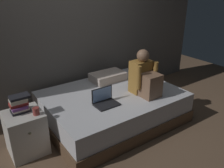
% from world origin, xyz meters
% --- Properties ---
extents(ground_plane, '(8.00, 8.00, 0.00)m').
position_xyz_m(ground_plane, '(0.00, 0.00, 0.00)').
color(ground_plane, brown).
extents(wall_back, '(5.60, 0.10, 2.70)m').
position_xyz_m(wall_back, '(0.00, 1.20, 1.35)').
color(wall_back, '#605B56').
rests_on(wall_back, ground_plane).
extents(bed, '(2.00, 1.50, 0.46)m').
position_xyz_m(bed, '(0.20, 0.30, 0.23)').
color(bed, brown).
rests_on(bed, ground_plane).
extents(nightstand, '(0.44, 0.46, 0.55)m').
position_xyz_m(nightstand, '(-1.10, 0.30, 0.27)').
color(nightstand, beige).
rests_on(nightstand, ground_plane).
extents(person_sitting, '(0.39, 0.44, 0.66)m').
position_xyz_m(person_sitting, '(0.58, 0.02, 0.71)').
color(person_sitting, olive).
rests_on(person_sitting, bed).
extents(laptop, '(0.32, 0.23, 0.22)m').
position_xyz_m(laptop, '(-0.08, 0.07, 0.52)').
color(laptop, black).
rests_on(laptop, bed).
extents(pillow, '(0.56, 0.36, 0.13)m').
position_xyz_m(pillow, '(0.43, 0.75, 0.53)').
color(pillow, beige).
rests_on(pillow, bed).
extents(book_stack, '(0.24, 0.17, 0.21)m').
position_xyz_m(book_stack, '(-1.11, 0.36, 0.65)').
color(book_stack, black).
rests_on(book_stack, nightstand).
extents(mug, '(0.08, 0.08, 0.09)m').
position_xyz_m(mug, '(-0.97, 0.18, 0.59)').
color(mug, '#933833').
rests_on(mug, nightstand).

